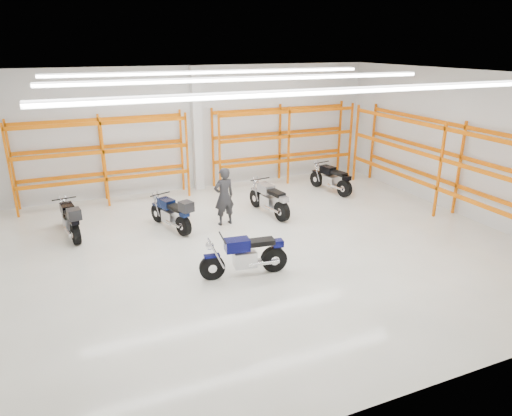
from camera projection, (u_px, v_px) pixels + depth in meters
name	position (u px, v px, depth m)	size (l,w,h in m)	color
ground	(259.00, 247.00, 12.42)	(14.00, 14.00, 0.00)	beige
room_shell	(259.00, 126.00, 11.32)	(14.02, 12.02, 4.51)	silver
motorcycle_main	(248.00, 256.00, 10.78)	(2.14, 0.71, 1.05)	black
motorcycle_back_a	(71.00, 220.00, 12.87)	(0.74, 2.11, 1.08)	black
motorcycle_back_b	(173.00, 214.00, 13.37)	(1.00, 2.03, 1.07)	black
motorcycle_back_c	(270.00, 200.00, 14.61)	(0.71, 2.16, 1.06)	black
motorcycle_back_d	(332.00, 180.00, 16.83)	(0.76, 2.09, 1.04)	black
standing_man	(224.00, 196.00, 13.70)	(0.65, 0.43, 1.78)	#232326
structural_column	(197.00, 130.00, 16.70)	(0.32, 0.32, 4.50)	white
pallet_racking_back_left	(103.00, 152.00, 15.32)	(5.67, 0.87, 3.00)	#E8590C
pallet_racking_back_right	(284.00, 137.00, 17.80)	(5.67, 0.87, 3.00)	#E8590C
pallet_racking_side	(451.00, 160.00, 14.16)	(0.87, 9.07, 3.00)	#E8590C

